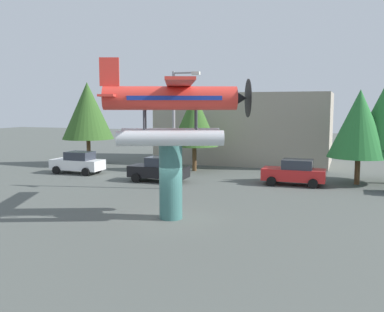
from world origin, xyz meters
The scene contains 11 objects.
ground_plane centered at (0.00, 0.00, 0.00)m, with size 140.00×140.00×0.00m, color #515651.
display_pedestal centered at (0.00, 0.00, 1.80)m, with size 1.10×1.10×3.59m, color #386B66.
floatplane_monument centered at (0.12, 0.05, 5.26)m, with size 7.18×10.05×4.00m.
car_near_white centered at (-12.31, 10.35, 0.88)m, with size 4.20×2.02×1.76m.
car_mid_black centered at (-4.69, 9.16, 0.88)m, with size 4.20×2.02×1.76m.
car_far_red centered at (4.55, 11.00, 0.88)m, with size 4.20×2.02×1.76m.
streetlight_primary centered at (-2.44, 6.91, 4.40)m, with size 1.84×0.28×7.54m.
storefront_building centered at (-1.44, 22.00, 3.27)m, with size 15.80×7.68×6.54m, color #9E9384.
tree_west centered at (-14.34, 15.02, 4.92)m, with size 4.60×4.60×7.49m.
tree_east centered at (-4.03, 14.82, 4.25)m, with size 3.94×3.94×6.46m.
tree_center_back centered at (8.57, 12.70, 4.17)m, with size 4.15×4.15×6.49m.
Camera 1 is at (7.86, -18.89, 5.40)m, focal length 40.71 mm.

